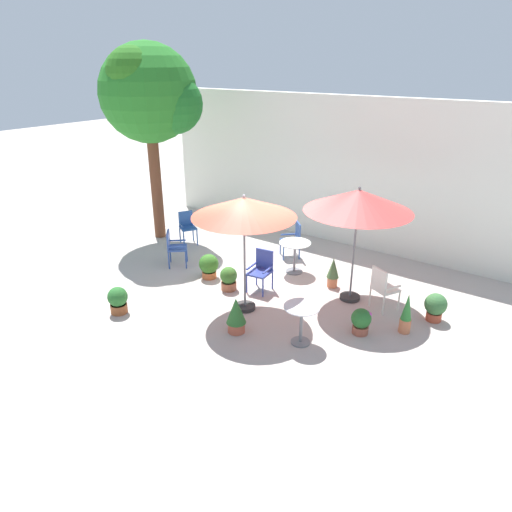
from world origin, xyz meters
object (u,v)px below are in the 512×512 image
(cafe_table_0, at_px, (301,318))
(potted_plant_4, at_px, (333,271))
(shade_tree, at_px, (150,94))
(patio_chair_4, at_px, (187,225))
(patio_chair_3, at_px, (293,238))
(potted_plant_0, at_px, (406,314))
(potted_plant_1, at_px, (209,266))
(potted_plant_3, at_px, (229,278))
(potted_plant_2, at_px, (435,306))
(potted_plant_7, at_px, (361,321))
(patio_chair_1, at_px, (383,286))
(potted_plant_5, at_px, (236,314))
(cafe_table_1, at_px, (295,252))
(patio_umbrella_1, at_px, (358,201))
(patio_chair_2, at_px, (262,268))
(patio_chair_0, at_px, (174,246))
(potted_plant_6, at_px, (118,300))
(patio_umbrella_0, at_px, (244,208))

(cafe_table_0, xyz_separation_m, potted_plant_4, (-0.59, 2.41, -0.15))
(shade_tree, height_order, patio_chair_4, shade_tree)
(patio_chair_3, height_order, potted_plant_0, patio_chair_3)
(cafe_table_0, bearing_deg, potted_plant_1, 161.08)
(patio_chair_3, xyz_separation_m, potted_plant_3, (-0.17, -2.50, -0.25))
(potted_plant_2, distance_m, potted_plant_7, 1.65)
(patio_chair_1, bearing_deg, potted_plant_5, -127.97)
(potted_plant_2, bearing_deg, cafe_table_1, 175.02)
(cafe_table_0, distance_m, potted_plant_4, 2.49)
(patio_umbrella_1, distance_m, patio_chair_2, 2.62)
(patio_chair_4, bearing_deg, potted_plant_5, -35.55)
(cafe_table_1, distance_m, potted_plant_5, 3.03)
(patio_chair_0, distance_m, potted_plant_7, 5.16)
(cafe_table_0, xyz_separation_m, potted_plant_3, (-2.44, 0.90, -0.25))
(patio_chair_1, xyz_separation_m, patio_chair_2, (-2.57, -0.70, -0.02))
(patio_chair_0, relative_size, patio_chair_4, 1.00)
(cafe_table_1, height_order, potted_plant_7, cafe_table_1)
(shade_tree, height_order, potted_plant_4, shade_tree)
(patio_chair_0, bearing_deg, potted_plant_1, -1.74)
(cafe_table_0, height_order, potted_plant_0, potted_plant_0)
(patio_chair_1, relative_size, potted_plant_4, 1.34)
(patio_umbrella_1, height_order, potted_plant_6, patio_umbrella_1)
(potted_plant_4, bearing_deg, potted_plant_6, -129.56)
(cafe_table_0, bearing_deg, cafe_table_1, 123.76)
(patio_umbrella_1, xyz_separation_m, cafe_table_0, (0.00, -2.11, -1.69))
(patio_chair_0, xyz_separation_m, potted_plant_3, (1.95, -0.24, -0.26))
(patio_chair_3, height_order, potted_plant_6, patio_chair_3)
(cafe_table_0, xyz_separation_m, patio_chair_2, (-1.85, 1.35, -0.00))
(patio_chair_4, bearing_deg, patio_chair_1, -4.00)
(shade_tree, bearing_deg, potted_plant_0, -6.88)
(patio_umbrella_0, xyz_separation_m, patio_chair_0, (-2.79, 0.72, -1.67))
(patio_umbrella_1, height_order, patio_chair_1, patio_umbrella_1)
(patio_chair_4, xyz_separation_m, potted_plant_2, (6.97, -0.19, -0.22))
(potted_plant_1, relative_size, potted_plant_7, 1.15)
(patio_umbrella_1, bearing_deg, potted_plant_7, -56.54)
(patio_umbrella_1, relative_size, potted_plant_3, 4.59)
(potted_plant_2, xyz_separation_m, potted_plant_4, (-2.35, 0.14, 0.06))
(patio_chair_0, bearing_deg, patio_chair_1, 10.18)
(shade_tree, relative_size, potted_plant_7, 10.25)
(cafe_table_0, distance_m, potted_plant_0, 2.08)
(patio_umbrella_0, xyz_separation_m, cafe_table_1, (-0.12, 2.16, -1.66))
(patio_chair_2, xyz_separation_m, patio_chair_4, (-3.37, 1.12, 0.01))
(cafe_table_0, relative_size, cafe_table_1, 0.98)
(potted_plant_5, bearing_deg, potted_plant_6, -160.63)
(patio_umbrella_0, bearing_deg, patio_chair_1, 35.13)
(potted_plant_0, xyz_separation_m, potted_plant_7, (-0.67, -0.54, -0.12))
(patio_chair_1, distance_m, potted_plant_3, 3.37)
(patio_umbrella_0, relative_size, patio_chair_1, 2.59)
(potted_plant_0, bearing_deg, patio_chair_1, 141.93)
(patio_chair_1, height_order, potted_plant_2, patio_chair_1)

